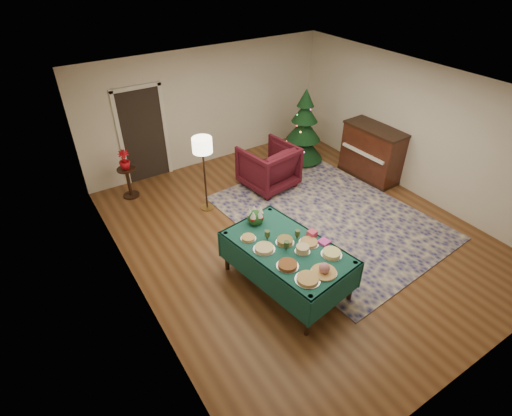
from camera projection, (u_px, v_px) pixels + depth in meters
room_shell at (302, 170)px, 6.81m from camera, size 7.00×7.00×7.00m
doorway at (143, 133)px, 8.65m from camera, size 1.08×0.04×2.16m
rug at (328, 217)px, 7.97m from camera, size 3.54×4.45×0.02m
buffet_table at (287, 254)px, 6.12m from camera, size 1.47×2.15×0.77m
platter_0 at (308, 279)px, 5.45m from camera, size 0.36×0.36×0.05m
platter_1 at (324, 269)px, 5.54m from camera, size 0.37×0.37×0.17m
platter_2 at (332, 253)px, 5.87m from camera, size 0.31×0.31×0.06m
platter_3 at (288, 265)px, 5.67m from camera, size 0.32×0.32×0.05m
platter_4 at (303, 249)px, 5.91m from camera, size 0.23×0.23×0.11m
platter_5 at (309, 242)px, 6.09m from camera, size 0.31×0.31×0.04m
platter_6 at (264, 248)px, 5.97m from camera, size 0.33×0.33×0.05m
platter_7 at (285, 241)px, 6.09m from camera, size 0.29×0.29×0.07m
platter_8 at (248, 238)px, 6.18m from camera, size 0.24×0.24×0.04m
goblet_0 at (267, 235)px, 6.11m from camera, size 0.08×0.08×0.18m
goblet_1 at (297, 235)px, 6.12m from camera, size 0.08×0.08×0.18m
goblet_2 at (286, 246)px, 5.90m from camera, size 0.08×0.08×0.18m
napkin_stack at (324, 242)px, 6.10m from camera, size 0.18×0.18×0.04m
gift_box at (312, 234)px, 6.21m from camera, size 0.14×0.14×0.10m
centerpiece at (255, 216)px, 6.45m from camera, size 0.28×0.28×0.32m
armchair at (268, 164)px, 8.65m from camera, size 1.17×1.11×1.07m
floor_lamp at (203, 150)px, 7.47m from camera, size 0.38×0.38×1.57m
side_table at (129, 183)px, 8.43m from camera, size 0.38×0.38×0.67m
potted_plant at (125, 164)px, 8.17m from camera, size 0.23×0.41×0.23m
christmas_tree at (304, 130)px, 9.47m from camera, size 1.31×1.31×1.81m
piano at (372, 153)px, 8.98m from camera, size 0.72×1.42×1.21m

